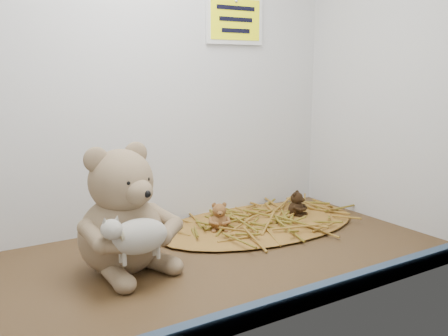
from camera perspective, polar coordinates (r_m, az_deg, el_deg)
alcove_shell at (r=110.81cm, az=-6.16°, el=12.97°), size 120.40×60.20×90.40cm
front_rail at (r=88.06cm, az=5.78°, el=-15.63°), size 119.28×2.20×3.60cm
straw_bed at (r=135.90cm, az=4.05°, el=-6.33°), size 59.24×34.40×1.15cm
main_teddy at (r=104.77cm, az=-11.76°, el=-4.59°), size 26.67×27.52×26.74cm
toy_lamb at (r=97.15cm, az=-9.68°, el=-7.72°), size 14.90×9.09×9.62cm
mini_teddy_tan at (r=128.30cm, az=-0.55°, el=-5.41°), size 7.96×8.11×7.23cm
mini_teddy_brown at (r=141.93cm, az=8.25°, el=-3.92°), size 8.16×8.23×7.10cm
wall_sign at (r=144.05cm, az=1.23°, el=16.60°), size 16.00×1.20×11.00cm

